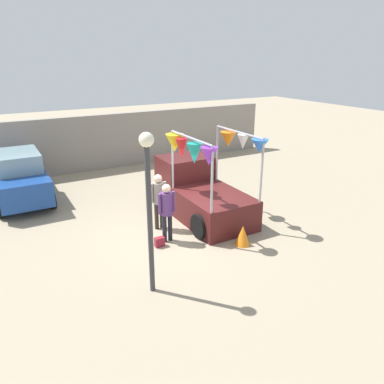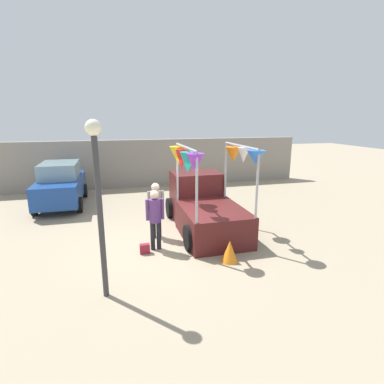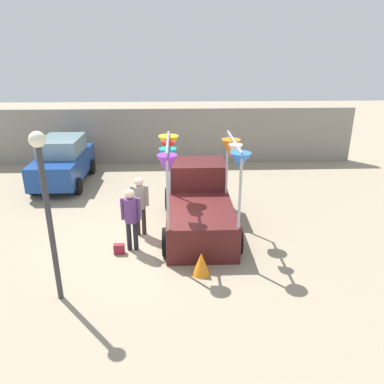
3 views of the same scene
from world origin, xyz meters
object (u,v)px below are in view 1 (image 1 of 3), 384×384
(person_vendor, at_px, (159,196))
(handbag, at_px, (160,242))
(parked_car, at_px, (20,177))
(vendor_truck, at_px, (198,188))
(folded_kite_bundle_tangerine, at_px, (243,235))
(street_lamp, at_px, (149,192))
(person_customer, at_px, (167,207))

(person_vendor, bearing_deg, handbag, -114.38)
(parked_car, relative_size, person_vendor, 2.23)
(person_vendor, relative_size, handbag, 6.42)
(vendor_truck, distance_m, folded_kite_bundle_tangerine, 2.77)
(vendor_truck, xyz_separation_m, parked_car, (-5.23, 4.18, 0.05))
(handbag, bearing_deg, street_lamp, -118.92)
(handbag, xyz_separation_m, street_lamp, (-1.04, -1.88, 2.33))
(person_customer, distance_m, person_vendor, 0.92)
(vendor_truck, bearing_deg, parked_car, 141.36)
(folded_kite_bundle_tangerine, bearing_deg, person_customer, 144.48)
(handbag, relative_size, street_lamp, 0.07)
(vendor_truck, relative_size, folded_kite_bundle_tangerine, 6.77)
(person_vendor, bearing_deg, folded_kite_bundle_tangerine, -53.08)
(vendor_truck, relative_size, parked_car, 1.01)
(folded_kite_bundle_tangerine, bearing_deg, street_lamp, -166.09)
(vendor_truck, xyz_separation_m, person_vendor, (-1.72, -0.51, 0.20))
(street_lamp, bearing_deg, folded_kite_bundle_tangerine, 13.91)
(parked_car, distance_m, person_vendor, 5.86)
(person_customer, xyz_separation_m, handbag, (-0.35, -0.20, -0.95))
(vendor_truck, distance_m, parked_car, 6.70)
(parked_car, height_order, handbag, parked_car)
(street_lamp, bearing_deg, person_vendor, 62.73)
(person_vendor, xyz_separation_m, folded_kite_bundle_tangerine, (1.65, -2.20, -0.80))
(parked_car, height_order, street_lamp, street_lamp)
(handbag, bearing_deg, person_vendor, 65.62)
(parked_car, relative_size, street_lamp, 1.06)
(parked_car, bearing_deg, person_vendor, -53.18)
(person_vendor, distance_m, folded_kite_bundle_tangerine, 2.86)
(person_vendor, height_order, street_lamp, street_lamp)
(street_lamp, xyz_separation_m, folded_kite_bundle_tangerine, (3.19, 0.79, -2.17))
(person_customer, height_order, street_lamp, street_lamp)
(parked_car, height_order, folded_kite_bundle_tangerine, parked_car)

